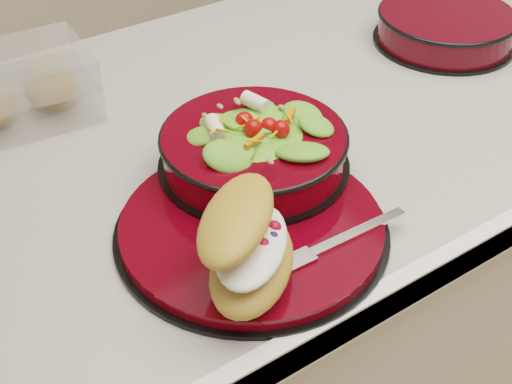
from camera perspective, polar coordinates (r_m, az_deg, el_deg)
island_counter at (r=1.37m, az=3.32°, el=-8.69°), size 1.24×0.74×0.90m
dinner_plate at (r=0.82m, az=-0.28°, el=-2.83°), size 0.32×0.32×0.02m
salad_bowl at (r=0.88m, az=-0.19°, el=3.98°), size 0.24×0.24×0.10m
croissant at (r=0.72m, az=-0.60°, el=-4.21°), size 0.17×0.18×0.09m
fork at (r=0.80m, az=6.69°, el=-3.84°), size 0.17×0.02×0.00m
pastry_box at (r=1.07m, az=-18.51°, el=7.85°), size 0.21×0.16×0.09m
extra_bowl at (r=1.27m, az=14.96°, el=12.71°), size 0.24×0.24×0.05m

